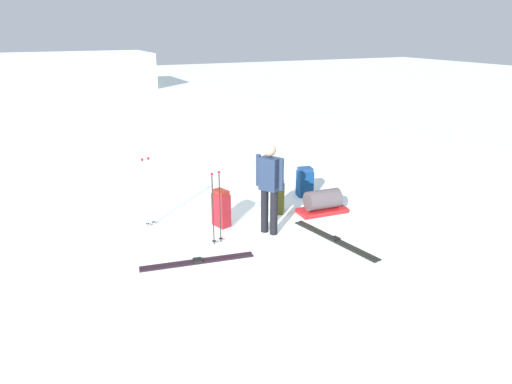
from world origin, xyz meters
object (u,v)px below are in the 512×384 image
Objects in this scene: ski_pair_far at (198,261)px; ski_poles_planted_far at (216,204)px; backpack_bright at (278,197)px; ski_poles_planted_near at (148,189)px; backpack_large_dark at (221,208)px; backpack_small_spare at (305,182)px; ski_pair_near at (334,240)px; skier_standing at (270,184)px; gear_sled at (323,202)px.

ski_poles_planted_far is (0.55, 0.53, 0.72)m from ski_pair_far.
ski_poles_planted_near is (-2.54, 0.44, 0.43)m from backpack_bright.
backpack_large_dark is 1.10× the size of backpack_small_spare.
backpack_large_dark is at bearing -25.31° from ski_poles_planted_near.
backpack_bright is (1.30, 0.14, -0.03)m from backpack_large_dark.
ski_pair_near is 3.00× the size of backpack_small_spare.
ski_poles_planted_near is (-3.55, -0.17, 0.43)m from backpack_small_spare.
skier_standing is 2.56× the size of backpack_bright.
ski_pair_near is 1.07× the size of ski_pair_far.
gear_sled is at bearing -7.26° from backpack_large_dark.
backpack_large_dark is 1.31m from backpack_bright.
ski_pair_far is 1.53m from backpack_large_dark.
ski_pair_far is at bearing -126.51° from backpack_large_dark.
ski_pair_near is 2.99× the size of backpack_bright.
ski_poles_planted_near is at bearing 125.62° from ski_poles_planted_far.
ski_pair_near is 3.58m from ski_poles_planted_near.
gear_sled reaches higher than ski_pair_near.
ski_poles_planted_near is at bearing 165.70° from gear_sled.
ski_poles_planted_near is (-0.35, 1.78, 0.74)m from ski_pair_far.
ski_pair_near is 1.91× the size of gear_sled.
backpack_small_spare is (0.71, 2.23, 0.31)m from ski_pair_near.
backpack_large_dark is 2.43m from backpack_small_spare.
ski_poles_planted_far is (-1.64, -0.81, 0.41)m from backpack_bright.
ski_poles_planted_near is at bearing 144.04° from ski_pair_near.
backpack_large_dark is at bearing 135.20° from skier_standing.
ski_pair_near is 1.46× the size of ski_poles_planted_near.
backpack_large_dark is (-1.60, 1.47, 0.34)m from ski_pair_near.
ski_pair_near is (0.92, -0.79, -0.94)m from skier_standing.
skier_standing is 1.66m from gear_sled.
ski_poles_planted_near is at bearing 146.66° from skier_standing.
backpack_small_spare is 1.05m from gear_sled.
skier_standing is 2.56× the size of backpack_small_spare.
ski_pair_near is 1.33m from gear_sled.
ski_pair_near is at bearing -107.66° from backpack_small_spare.
backpack_small_spare is (2.31, 0.75, -0.03)m from backpack_large_dark.
ski_poles_planted_far is at bearing -170.76° from gear_sled.
ski_poles_planted_near is at bearing 170.12° from backpack_bright.
ski_poles_planted_near is (-2.84, 2.06, 0.74)m from ski_pair_near.
backpack_large_dark is 1.09× the size of backpack_bright.
backpack_large_dark is 0.54× the size of ski_poles_planted_near.
ski_pair_near is 2.22m from ski_poles_planted_far.
ski_poles_planted_near reaches higher than backpack_bright.
ski_poles_planted_far is at bearing 43.90° from ski_pair_far.
backpack_small_spare reaches higher than gear_sled.
ski_pair_near is 2.50m from ski_pair_far.
ski_poles_planted_far is (-0.34, -0.67, 0.38)m from backpack_large_dark.
backpack_small_spare is 0.50× the size of ski_poles_planted_far.
skier_standing is 1.05m from ski_poles_planted_far.
skier_standing is 1.90m from ski_pair_far.
ski_poles_planted_far is 1.27× the size of gear_sled.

